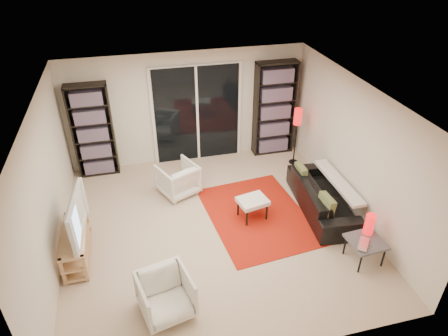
{
  "coord_description": "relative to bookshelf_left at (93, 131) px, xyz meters",
  "views": [
    {
      "loc": [
        -1.14,
        -5.26,
        4.57
      ],
      "look_at": [
        0.25,
        0.3,
        1.0
      ],
      "focal_mm": 32.0,
      "sensor_mm": 36.0,
      "label": 1
    }
  ],
  "objects": [
    {
      "name": "tv",
      "position": [
        -0.28,
        -2.52,
        -0.15
      ],
      "size": [
        0.25,
        1.13,
        0.64
      ],
      "primitive_type": "imported",
      "rotation": [
        0.0,
        0.0,
        1.48
      ],
      "color": "black",
      "rests_on": "tv_stand"
    },
    {
      "name": "bookshelf_left",
      "position": [
        0.0,
        0.0,
        0.0
      ],
      "size": [
        0.8,
        0.3,
        1.95
      ],
      "color": "black",
      "rests_on": "ground"
    },
    {
      "name": "laptop",
      "position": [
        3.98,
        -3.77,
        -0.56
      ],
      "size": [
        0.39,
        0.4,
        0.03
      ],
      "primitive_type": "imported",
      "rotation": [
        0.0,
        0.0,
        0.87
      ],
      "color": "silver",
      "rests_on": "side_table"
    },
    {
      "name": "floor",
      "position": [
        1.95,
        -2.33,
        -0.98
      ],
      "size": [
        5.0,
        5.0,
        0.0
      ],
      "primitive_type": "plane",
      "color": "#C0A68D",
      "rests_on": "ground"
    },
    {
      "name": "wall_front",
      "position": [
        1.95,
        -4.83,
        0.22
      ],
      "size": [
        5.0,
        0.02,
        2.4
      ],
      "primitive_type": "cube",
      "color": "beige",
      "rests_on": "ground"
    },
    {
      "name": "side_table",
      "position": [
        4.04,
        -3.67,
        -0.62
      ],
      "size": [
        0.55,
        0.55,
        0.4
      ],
      "color": "#4F4F54",
      "rests_on": "floor"
    },
    {
      "name": "sliding_door",
      "position": [
        2.15,
        0.13,
        0.07
      ],
      "size": [
        1.92,
        0.08,
        2.16
      ],
      "color": "white",
      "rests_on": "ground"
    },
    {
      "name": "sofa",
      "position": [
        3.99,
        -2.3,
        -0.69
      ],
      "size": [
        0.93,
        2.01,
        0.57
      ],
      "primitive_type": "imported",
      "rotation": [
        0.0,
        0.0,
        1.48
      ],
      "color": "black",
      "rests_on": "floor"
    },
    {
      "name": "tv_stand",
      "position": [
        -0.3,
        -2.52,
        -0.71
      ],
      "size": [
        0.37,
        1.15,
        0.5
      ],
      "color": "tan",
      "rests_on": "floor"
    },
    {
      "name": "rug",
      "position": [
        2.78,
        -2.21,
        -0.97
      ],
      "size": [
        1.89,
        2.42,
        0.01
      ],
      "primitive_type": "cube",
      "rotation": [
        0.0,
        0.0,
        0.1
      ],
      "color": "#AB1A0C",
      "rests_on": "floor"
    },
    {
      "name": "armchair_back",
      "position": [
        1.5,
        -1.13,
        -0.66
      ],
      "size": [
        0.89,
        0.9,
        0.63
      ],
      "primitive_type": "imported",
      "rotation": [
        0.0,
        0.0,
        3.56
      ],
      "color": "silver",
      "rests_on": "floor"
    },
    {
      "name": "bookshelf_right",
      "position": [
        3.85,
        -0.0,
        0.07
      ],
      "size": [
        0.9,
        0.3,
        2.1
      ],
      "color": "black",
      "rests_on": "ground"
    },
    {
      "name": "wall_right",
      "position": [
        4.45,
        -2.33,
        0.22
      ],
      "size": [
        0.02,
        5.0,
        2.4
      ],
      "primitive_type": "cube",
      "color": "beige",
      "rests_on": "ground"
    },
    {
      "name": "floor_lamp",
      "position": [
        4.13,
        -0.62,
        -0.01
      ],
      "size": [
        0.19,
        0.19,
        1.28
      ],
      "color": "black",
      "rests_on": "floor"
    },
    {
      "name": "ottoman",
      "position": [
        2.67,
        -2.23,
        -0.63
      ],
      "size": [
        0.57,
        0.5,
        0.4
      ],
      "color": "silver",
      "rests_on": "floor"
    },
    {
      "name": "table_lamp",
      "position": [
        4.15,
        -3.51,
        -0.4
      ],
      "size": [
        0.16,
        0.16,
        0.35
      ],
      "primitive_type": "cylinder",
      "color": "red",
      "rests_on": "side_table"
    },
    {
      "name": "ceiling",
      "position": [
        1.95,
        -2.33,
        1.42
      ],
      "size": [
        5.0,
        5.0,
        0.02
      ],
      "primitive_type": "cube",
      "color": "white",
      "rests_on": "wall_back"
    },
    {
      "name": "wall_back",
      "position": [
        1.95,
        0.17,
        0.22
      ],
      "size": [
        5.0,
        0.02,
        2.4
      ],
      "primitive_type": "cube",
      "color": "beige",
      "rests_on": "ground"
    },
    {
      "name": "wall_left",
      "position": [
        -0.55,
        -2.33,
        0.22
      ],
      "size": [
        0.02,
        5.0,
        2.4
      ],
      "primitive_type": "cube",
      "color": "beige",
      "rests_on": "ground"
    },
    {
      "name": "armchair_front",
      "position": [
        0.93,
        -3.89,
        -0.66
      ],
      "size": [
        0.81,
        0.82,
        0.63
      ],
      "primitive_type": "imported",
      "rotation": [
        0.0,
        0.0,
        0.23
      ],
      "color": "silver",
      "rests_on": "floor"
    }
  ]
}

